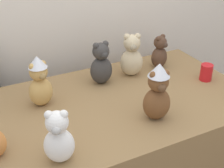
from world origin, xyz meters
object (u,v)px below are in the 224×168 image
object	(u,v)px
teddy_bear_snow	(59,138)
teddy_bear_chestnut	(158,93)
teddy_bear_charcoal	(101,64)
teddy_bear_honey	(40,82)
party_cup_red	(206,72)
teddy_bear_cocoa	(160,53)
teddy_bear_sand	(132,56)
display_table	(112,153)

from	to	relation	value
teddy_bear_snow	teddy_bear_chestnut	distance (m)	0.57
teddy_bear_charcoal	teddy_bear_chestnut	world-z (taller)	teddy_bear_chestnut
teddy_bear_honey	party_cup_red	bearing A→B (deg)	-23.79
teddy_bear_honey	party_cup_red	distance (m)	1.07
teddy_bear_cocoa	party_cup_red	distance (m)	0.35
teddy_bear_charcoal	teddy_bear_cocoa	world-z (taller)	teddy_bear_charcoal
teddy_bear_charcoal	teddy_bear_cocoa	xyz separation A→B (m)	(0.46, 0.03, -0.02)
teddy_bear_charcoal	teddy_bear_cocoa	distance (m)	0.47
teddy_bear_chestnut	party_cup_red	world-z (taller)	teddy_bear_chestnut
teddy_bear_sand	teddy_bear_honey	size ratio (longest dim) A/B	0.97
teddy_bear_charcoal	teddy_bear_chestnut	distance (m)	0.51
teddy_bear_charcoal	teddy_bear_snow	xyz separation A→B (m)	(-0.47, -0.58, -0.01)
teddy_bear_snow	party_cup_red	distance (m)	1.15
party_cup_red	teddy_bear_snow	bearing A→B (deg)	-164.71
teddy_bear_honey	teddy_bear_snow	xyz separation A→B (m)	(-0.05, -0.49, -0.03)
teddy_bear_honey	teddy_bear_cocoa	xyz separation A→B (m)	(0.88, 0.11, -0.04)
display_table	teddy_bear_cocoa	xyz separation A→B (m)	(0.51, 0.27, 0.51)
display_table	teddy_bear_snow	world-z (taller)	teddy_bear_snow
party_cup_red	teddy_bear_sand	bearing A→B (deg)	144.88
teddy_bear_chestnut	teddy_bear_snow	bearing A→B (deg)	-158.52
teddy_bear_sand	teddy_bear_charcoal	bearing A→B (deg)	-156.77
teddy_bear_sand	teddy_bear_charcoal	size ratio (longest dim) A/B	1.04
teddy_bear_cocoa	party_cup_red	size ratio (longest dim) A/B	2.20
display_table	teddy_bear_chestnut	world-z (taller)	teddy_bear_chestnut
party_cup_red	teddy_bear_charcoal	bearing A→B (deg)	156.62
teddy_bear_charcoal	teddy_bear_chestnut	bearing A→B (deg)	-83.24
teddy_bear_sand	teddy_bear_cocoa	distance (m)	0.24
teddy_bear_sand	teddy_bear_snow	world-z (taller)	teddy_bear_sand
teddy_bear_honey	teddy_bear_snow	world-z (taller)	teddy_bear_honey
teddy_bear_honey	teddy_bear_charcoal	world-z (taller)	teddy_bear_honey
teddy_bear_chestnut	party_cup_red	size ratio (longest dim) A/B	2.96
display_table	teddy_bear_snow	bearing A→B (deg)	-141.94
teddy_bear_honey	teddy_bear_charcoal	distance (m)	0.43
teddy_bear_cocoa	teddy_bear_sand	bearing A→B (deg)	161.43
teddy_bear_sand	teddy_bear_honey	world-z (taller)	teddy_bear_honey
teddy_bear_charcoal	teddy_bear_cocoa	size ratio (longest dim) A/B	1.18
display_table	teddy_bear_sand	xyz separation A→B (m)	(0.27, 0.25, 0.53)
teddy_bear_snow	teddy_bear_chestnut	xyz separation A→B (m)	(0.57, 0.08, 0.04)
party_cup_red	teddy_bear_cocoa	bearing A→B (deg)	119.45
display_table	teddy_bear_charcoal	distance (m)	0.58
teddy_bear_cocoa	teddy_bear_snow	distance (m)	1.11
display_table	teddy_bear_sand	size ratio (longest dim) A/B	5.67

